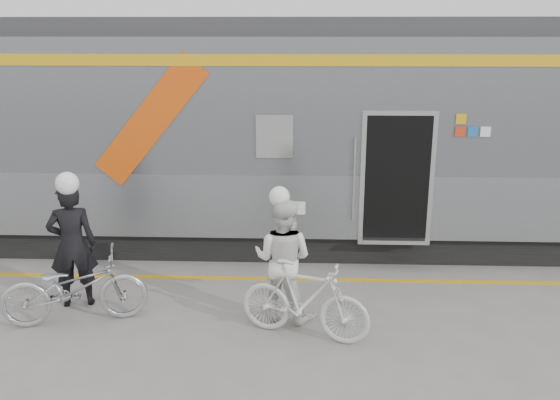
{
  "coord_description": "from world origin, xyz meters",
  "views": [
    {
      "loc": [
        0.9,
        -6.74,
        3.92
      ],
      "look_at": [
        0.57,
        1.6,
        1.5
      ],
      "focal_mm": 38.0,
      "sensor_mm": 36.0,
      "label": 1
    }
  ],
  "objects_px": {
    "man": "(72,245)",
    "woman": "(283,259)",
    "bicycle_left": "(75,288)",
    "bicycle_right": "(304,300)"
  },
  "relations": [
    {
      "from": "bicycle_left",
      "to": "woman",
      "type": "relative_size",
      "value": 1.11
    },
    {
      "from": "bicycle_left",
      "to": "bicycle_right",
      "type": "xyz_separation_m",
      "value": [
        3.14,
        -0.29,
        0.02
      ]
    },
    {
      "from": "man",
      "to": "woman",
      "type": "relative_size",
      "value": 1.06
    },
    {
      "from": "man",
      "to": "woman",
      "type": "bearing_deg",
      "value": 159.73
    },
    {
      "from": "woman",
      "to": "bicycle_right",
      "type": "xyz_separation_m",
      "value": [
        0.3,
        -0.55,
        -0.34
      ]
    },
    {
      "from": "man",
      "to": "woman",
      "type": "xyz_separation_m",
      "value": [
        3.04,
        -0.29,
        -0.05
      ]
    },
    {
      "from": "man",
      "to": "woman",
      "type": "height_order",
      "value": "man"
    },
    {
      "from": "man",
      "to": "bicycle_left",
      "type": "distance_m",
      "value": 0.72
    },
    {
      "from": "man",
      "to": "bicycle_left",
      "type": "height_order",
      "value": "man"
    },
    {
      "from": "man",
      "to": "bicycle_right",
      "type": "distance_m",
      "value": 3.47
    }
  ]
}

